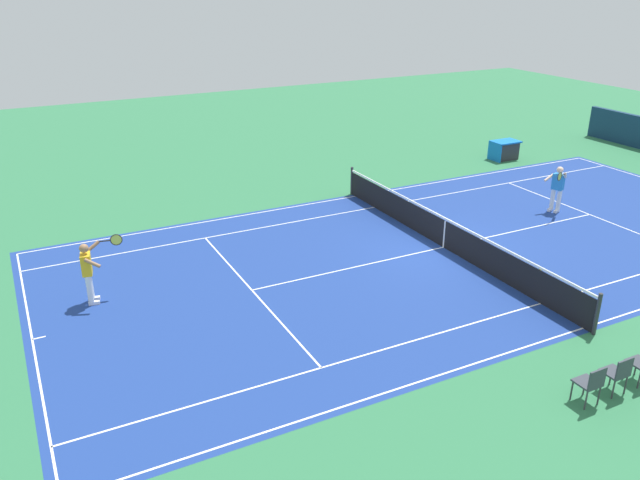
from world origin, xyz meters
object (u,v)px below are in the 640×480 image
(tennis_player_far, at_px, (557,187))
(spectator_chair_1, at_px, (618,372))
(equipment_cart_tarped, at_px, (504,150))
(tennis_net, at_px, (445,233))
(tennis_player_near, at_px, (89,270))
(tennis_ball, at_px, (540,269))
(spectator_chair_2, at_px, (591,382))

(tennis_player_far, height_order, spectator_chair_1, tennis_player_far)
(equipment_cart_tarped, bearing_deg, tennis_player_far, 62.84)
(tennis_net, bearing_deg, tennis_player_far, -171.53)
(equipment_cart_tarped, bearing_deg, tennis_player_near, 16.73)
(tennis_ball, distance_m, equipment_cart_tarped, 12.00)
(tennis_ball, distance_m, spectator_chair_2, 6.26)
(tennis_net, relative_size, spectator_chair_1, 13.30)
(tennis_net, xyz_separation_m, spectator_chair_1, (1.50, 7.63, 0.03))
(tennis_player_far, height_order, spectator_chair_2, tennis_player_far)
(equipment_cart_tarped, bearing_deg, spectator_chair_2, 53.16)
(tennis_player_far, bearing_deg, spectator_chair_2, 47.38)
(tennis_net, distance_m, spectator_chair_2, 7.96)
(tennis_player_far, relative_size, spectator_chair_2, 1.93)
(tennis_player_far, xyz_separation_m, tennis_ball, (4.06, 3.45, -0.90))
(equipment_cart_tarped, bearing_deg, tennis_net, 38.77)
(tennis_player_near, distance_m, spectator_chair_1, 12.52)
(spectator_chair_1, xyz_separation_m, equipment_cart_tarped, (-10.17, -14.59, -0.08))
(tennis_net, xyz_separation_m, tennis_player_far, (-5.51, -0.82, 0.44))
(tennis_net, xyz_separation_m, spectator_chair_2, (2.27, 7.63, 0.03))
(tennis_player_near, relative_size, tennis_ball, 25.71)
(tennis_player_near, height_order, equipment_cart_tarped, tennis_player_near)
(tennis_player_far, relative_size, equipment_cart_tarped, 1.36)
(tennis_ball, bearing_deg, spectator_chair_2, 53.38)
(tennis_net, distance_m, tennis_ball, 3.04)
(tennis_ball, height_order, equipment_cart_tarped, equipment_cart_tarped)
(tennis_player_near, distance_m, tennis_ball, 12.43)
(tennis_player_far, bearing_deg, tennis_player_near, -1.55)
(spectator_chair_2, bearing_deg, spectator_chair_1, 180.00)
(spectator_chair_2, bearing_deg, tennis_player_far, -132.62)
(tennis_ball, bearing_deg, tennis_player_far, -139.67)
(tennis_player_near, xyz_separation_m, spectator_chair_1, (-8.82, 8.88, -0.41))
(tennis_player_far, bearing_deg, equipment_cart_tarped, -117.16)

